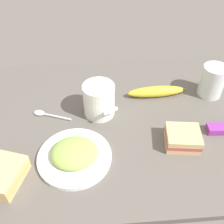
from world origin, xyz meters
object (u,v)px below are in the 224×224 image
(glass_of_milk, at_px, (212,83))
(banana, at_px, (156,92))
(coffee_mug_black, at_px, (99,100))
(spoon, at_px, (46,114))
(plate_of_food, at_px, (74,155))
(sandwich_main, at_px, (183,138))

(glass_of_milk, relative_size, banana, 0.55)
(coffee_mug_black, height_order, spoon, coffee_mug_black)
(glass_of_milk, bearing_deg, plate_of_food, 27.99)
(glass_of_milk, bearing_deg, banana, -0.74)
(plate_of_food, height_order, spoon, plate_of_food)
(sandwich_main, relative_size, glass_of_milk, 0.95)
(banana, xyz_separation_m, spoon, (0.36, 0.07, -0.01))
(plate_of_food, bearing_deg, coffee_mug_black, -112.92)
(coffee_mug_black, relative_size, banana, 0.62)
(coffee_mug_black, xyz_separation_m, sandwich_main, (-0.22, 0.14, -0.03))
(glass_of_milk, height_order, banana, glass_of_milk)
(glass_of_milk, relative_size, spoon, 0.86)
(plate_of_food, xyz_separation_m, banana, (-0.26, -0.24, 0.00))
(plate_of_food, relative_size, banana, 1.01)
(sandwich_main, xyz_separation_m, banana, (0.03, -0.21, -0.00))
(plate_of_food, bearing_deg, sandwich_main, -174.50)
(coffee_mug_black, distance_m, spoon, 0.17)
(coffee_mug_black, relative_size, sandwich_main, 1.19)
(coffee_mug_black, distance_m, glass_of_milk, 0.38)
(plate_of_food, height_order, banana, plate_of_food)
(plate_of_food, relative_size, glass_of_milk, 1.84)
(coffee_mug_black, height_order, banana, coffee_mug_black)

